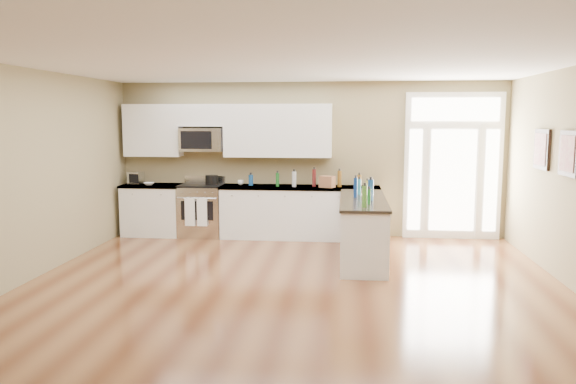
% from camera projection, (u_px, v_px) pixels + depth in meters
% --- Properties ---
extents(ground, '(8.00, 8.00, 0.00)m').
position_uv_depth(ground, '(287.00, 305.00, 6.49)').
color(ground, '#592F19').
extents(room_shell, '(8.00, 8.00, 8.00)m').
position_uv_depth(room_shell, '(287.00, 157.00, 6.26)').
color(room_shell, '#8B7E58').
rests_on(room_shell, ground).
extents(back_cabinet_left, '(1.10, 0.66, 0.94)m').
position_uv_depth(back_cabinet_left, '(154.00, 211.00, 10.36)').
color(back_cabinet_left, white).
rests_on(back_cabinet_left, ground).
extents(back_cabinet_right, '(2.85, 0.66, 0.94)m').
position_uv_depth(back_cabinet_right, '(300.00, 214.00, 10.08)').
color(back_cabinet_right, white).
rests_on(back_cabinet_right, ground).
extents(peninsula_cabinet, '(0.69, 2.32, 0.94)m').
position_uv_depth(peninsula_cabinet, '(362.00, 231.00, 8.54)').
color(peninsula_cabinet, white).
rests_on(peninsula_cabinet, ground).
extents(upper_cabinet_left, '(1.04, 0.33, 0.95)m').
position_uv_depth(upper_cabinet_left, '(153.00, 130.00, 10.31)').
color(upper_cabinet_left, white).
rests_on(upper_cabinet_left, room_shell).
extents(upper_cabinet_right, '(1.94, 0.33, 0.95)m').
position_uv_depth(upper_cabinet_right, '(278.00, 131.00, 10.08)').
color(upper_cabinet_right, white).
rests_on(upper_cabinet_right, room_shell).
extents(upper_cabinet_short, '(0.82, 0.33, 0.40)m').
position_uv_depth(upper_cabinet_short, '(202.00, 115.00, 10.18)').
color(upper_cabinet_short, white).
rests_on(upper_cabinet_short, room_shell).
extents(microwave, '(0.78, 0.41, 0.42)m').
position_uv_depth(microwave, '(202.00, 140.00, 10.20)').
color(microwave, silver).
rests_on(microwave, room_shell).
extents(entry_door, '(1.70, 0.10, 2.60)m').
position_uv_depth(entry_door, '(453.00, 166.00, 9.95)').
color(entry_door, white).
rests_on(entry_door, ground).
extents(wall_art_near, '(0.05, 0.58, 0.58)m').
position_uv_depth(wall_art_near, '(542.00, 149.00, 8.08)').
color(wall_art_near, black).
rests_on(wall_art_near, room_shell).
extents(wall_art_far, '(0.05, 0.58, 0.58)m').
position_uv_depth(wall_art_far, '(569.00, 154.00, 7.09)').
color(wall_art_far, black).
rests_on(wall_art_far, room_shell).
extents(kitchen_range, '(0.78, 0.69, 1.08)m').
position_uv_depth(kitchen_range, '(202.00, 210.00, 10.26)').
color(kitchen_range, silver).
rests_on(kitchen_range, ground).
extents(stockpot, '(0.31, 0.31, 0.18)m').
position_uv_depth(stockpot, '(212.00, 179.00, 10.20)').
color(stockpot, black).
rests_on(stockpot, kitchen_range).
extents(toaster_oven, '(0.30, 0.27, 0.22)m').
position_uv_depth(toaster_oven, '(136.00, 178.00, 10.39)').
color(toaster_oven, silver).
rests_on(toaster_oven, back_cabinet_left).
extents(cardboard_box, '(0.30, 0.26, 0.20)m').
position_uv_depth(cardboard_box, '(327.00, 182.00, 9.84)').
color(cardboard_box, brown).
rests_on(cardboard_box, back_cabinet_right).
extents(bowl_left, '(0.24, 0.24, 0.05)m').
position_uv_depth(bowl_left, '(149.00, 184.00, 10.19)').
color(bowl_left, white).
rests_on(bowl_left, back_cabinet_left).
extents(bowl_peninsula, '(0.23, 0.23, 0.06)m').
position_uv_depth(bowl_peninsula, '(367.00, 196.00, 8.56)').
color(bowl_peninsula, white).
rests_on(bowl_peninsula, peninsula_cabinet).
extents(cup_counter, '(0.14, 0.14, 0.09)m').
position_uv_depth(cup_counter, '(241.00, 182.00, 10.22)').
color(cup_counter, white).
rests_on(cup_counter, back_cabinet_right).
extents(counter_bottles, '(2.16, 2.41, 0.31)m').
position_uv_depth(counter_bottles, '(332.00, 184.00, 9.19)').
color(counter_bottles, '#19591E').
rests_on(counter_bottles, back_cabinet_right).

